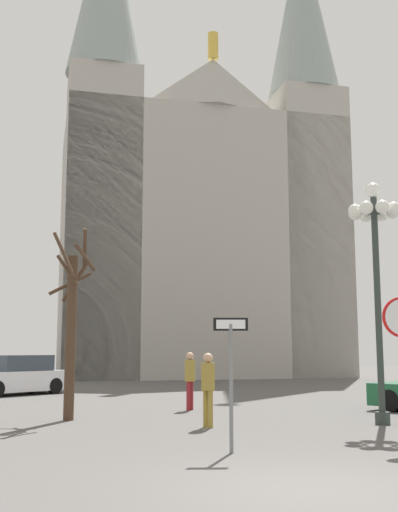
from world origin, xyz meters
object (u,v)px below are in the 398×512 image
at_px(cathedral, 199,215).
at_px(street_lamp, 375,246).
at_px(bare_tree, 71,324).
at_px(one_way_arrow_sign, 231,368).
at_px(parked_car_near_white, 16,376).
at_px(pedestrian_walking, 208,382).
at_px(pedestrian_standing, 190,375).

relative_size(cathedral, street_lamp, 5.55).
distance_m(street_lamp, bare_tree, 8.09).
xyz_separation_m(one_way_arrow_sign, street_lamp, (4.44, 3.71, 2.91)).
relative_size(cathedral, bare_tree, 6.72).
bearing_deg(parked_car_near_white, one_way_arrow_sign, -69.03).
height_order(bare_tree, pedestrian_walking, bare_tree).
xyz_separation_m(parked_car_near_white, pedestrian_standing, (6.15, -7.45, 0.31)).
xyz_separation_m(bare_tree, parked_car_near_white, (-2.73, 9.74, -1.72)).
bearing_deg(bare_tree, one_way_arrow_sign, -60.75).
xyz_separation_m(cathedral, pedestrian_walking, (-3.65, -27.82, -10.03)).
distance_m(cathedral, bare_tree, 28.10).
xyz_separation_m(street_lamp, pedestrian_standing, (-4.19, 4.24, -3.35)).
bearing_deg(bare_tree, parked_car_near_white, 105.66).
relative_size(bare_tree, pedestrian_standing, 2.90).
bearing_deg(pedestrian_walking, cathedral, 82.53).
bearing_deg(cathedral, pedestrian_walking, -97.47).
xyz_separation_m(parked_car_near_white, pedestrian_walking, (6.05, -11.74, 0.31)).
bearing_deg(bare_tree, cathedral, 74.91).
bearing_deg(one_way_arrow_sign, street_lamp, 39.89).
height_order(street_lamp, parked_car_near_white, street_lamp).
bearing_deg(bare_tree, pedestrian_walking, -31.08).
bearing_deg(one_way_arrow_sign, bare_tree, 119.25).
distance_m(cathedral, street_lamp, 28.57).
bearing_deg(street_lamp, cathedral, 91.33).
xyz_separation_m(cathedral, bare_tree, (-6.96, -25.82, -8.63)).
height_order(pedestrian_walking, pedestrian_standing, pedestrian_walking).
bearing_deg(street_lamp, bare_tree, 165.61).
bearing_deg(one_way_arrow_sign, cathedral, 83.13).
height_order(one_way_arrow_sign, bare_tree, bare_tree).
bearing_deg(pedestrian_walking, one_way_arrow_sign, -92.26).
xyz_separation_m(one_way_arrow_sign, parked_car_near_white, (-5.90, 15.40, -0.75)).
distance_m(cathedral, pedestrian_walking, 29.79).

